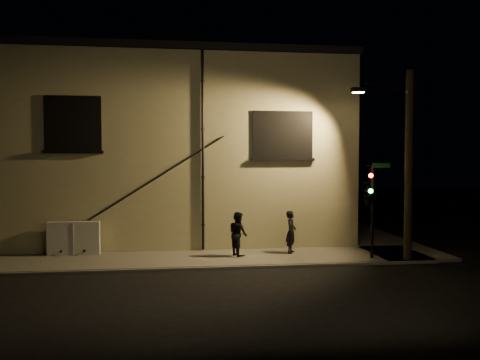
{
  "coord_description": "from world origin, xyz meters",
  "views": [
    {
      "loc": [
        -2.72,
        -16.59,
        3.94
      ],
      "look_at": [
        -0.38,
        1.8,
        3.12
      ],
      "focal_mm": 35.0,
      "sensor_mm": 36.0,
      "label": 1
    }
  ],
  "objects": [
    {
      "name": "sidewalk",
      "position": [
        1.22,
        4.39,
        0.06
      ],
      "size": [
        21.0,
        16.0,
        0.12
      ],
      "color": "#58584F",
      "rests_on": "ground"
    },
    {
      "name": "building",
      "position": [
        -3.0,
        8.99,
        4.4
      ],
      "size": [
        16.2,
        12.23,
        8.8
      ],
      "color": "tan",
      "rests_on": "ground"
    },
    {
      "name": "streetlamp_pole",
      "position": [
        5.79,
        0.27,
        3.87
      ],
      "size": [
        2.03,
        1.39,
        7.3
      ],
      "color": "black",
      "rests_on": "ground"
    },
    {
      "name": "ground",
      "position": [
        0.0,
        0.0,
        0.0
      ],
      "size": [
        90.0,
        90.0,
        0.0
      ],
      "primitive_type": "plane",
      "color": "black"
    },
    {
      "name": "pedestrian_b",
      "position": [
        -0.47,
        1.7,
        0.99
      ],
      "size": [
        0.93,
        1.03,
        1.75
      ],
      "primitive_type": "imported",
      "rotation": [
        0.0,
        0.0,
        1.94
      ],
      "color": "black",
      "rests_on": "sidewalk"
    },
    {
      "name": "traffic_signal",
      "position": [
        4.43,
        0.51,
        2.6
      ],
      "size": [
        1.2,
        2.15,
        3.68
      ],
      "color": "black",
      "rests_on": "sidewalk"
    },
    {
      "name": "pedestrian_a",
      "position": [
        1.75,
        1.97,
        0.98
      ],
      "size": [
        0.63,
        0.74,
        1.72
      ],
      "primitive_type": "imported",
      "rotation": [
        0.0,
        0.0,
        1.16
      ],
      "color": "black",
      "rests_on": "sidewalk"
    },
    {
      "name": "utility_cabinet",
      "position": [
        -6.99,
        2.7,
        0.79
      ],
      "size": [
        2.03,
        0.34,
        1.33
      ],
      "primitive_type": "cube",
      "color": "#B5B4AC",
      "rests_on": "sidewalk"
    }
  ]
}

